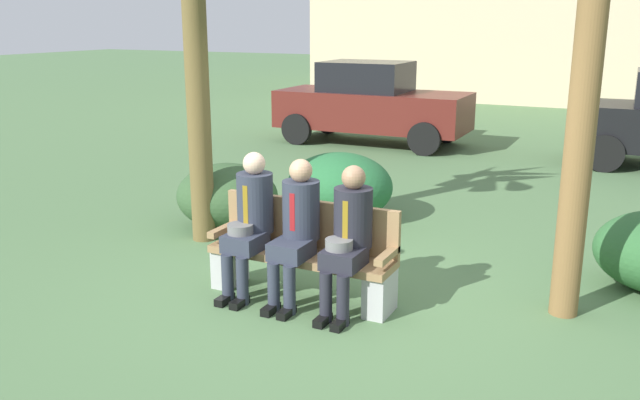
# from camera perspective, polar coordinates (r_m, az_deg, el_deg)

# --- Properties ---
(ground_plane) EXTENTS (80.00, 80.00, 0.00)m
(ground_plane) POSITION_cam_1_polar(r_m,az_deg,el_deg) (6.55, 0.97, -7.68)
(ground_plane) COLOR #507348
(park_bench) EXTENTS (1.77, 0.44, 0.90)m
(park_bench) POSITION_cam_1_polar(r_m,az_deg,el_deg) (6.31, -1.38, -4.53)
(park_bench) COLOR #99754C
(park_bench) RESTS_ON ground
(seated_man_left) EXTENTS (0.34, 0.72, 1.34)m
(seated_man_left) POSITION_cam_1_polar(r_m,az_deg,el_deg) (6.34, -5.87, -1.42)
(seated_man_left) COLOR #2D3342
(seated_man_left) RESTS_ON ground
(seated_man_middle) EXTENTS (0.34, 0.72, 1.32)m
(seated_man_middle) POSITION_cam_1_polar(r_m,az_deg,el_deg) (6.11, -1.97, -2.05)
(seated_man_middle) COLOR #2D3342
(seated_man_middle) RESTS_ON ground
(seated_man_right) EXTENTS (0.34, 0.72, 1.31)m
(seated_man_right) POSITION_cam_1_polar(r_m,az_deg,el_deg) (5.89, 2.40, -2.79)
(seated_man_right) COLOR #23232D
(seated_man_right) RESTS_ON ground
(shrub_near_bench) EXTENTS (1.38, 1.27, 0.86)m
(shrub_near_bench) POSITION_cam_1_polar(r_m,az_deg,el_deg) (8.77, 1.65, 1.16)
(shrub_near_bench) COLOR #266536
(shrub_near_bench) RESTS_ON ground
(shrub_mid_lawn) EXTENTS (1.28, 1.17, 0.80)m
(shrub_mid_lawn) POSITION_cam_1_polar(r_m,az_deg,el_deg) (8.49, -7.78, 0.35)
(shrub_mid_lawn) COLOR #32522E
(shrub_mid_lawn) RESTS_ON ground
(parked_car_near) EXTENTS (3.91, 1.73, 1.68)m
(parked_car_near) POSITION_cam_1_polar(r_m,az_deg,el_deg) (14.18, 4.30, 8.09)
(parked_car_near) COLOR #591E19
(parked_car_near) RESTS_ON ground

